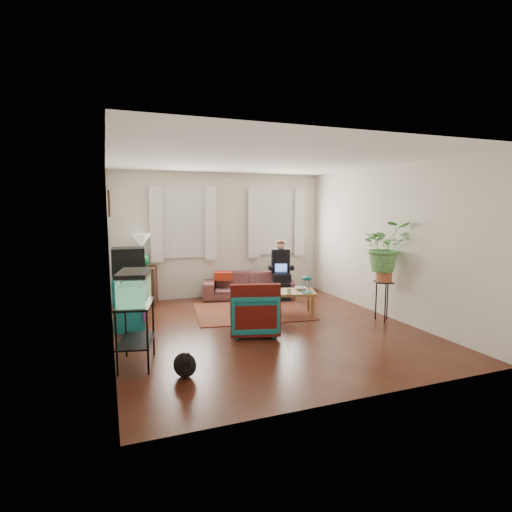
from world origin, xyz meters
name	(u,v)px	position (x,y,z in m)	size (l,w,h in m)	color
floor	(265,328)	(0.00, 0.00, 0.00)	(4.50, 5.00, 0.01)	#4F2B14
ceiling	(265,160)	(0.00, 0.00, 2.60)	(4.50, 5.00, 0.01)	white
wall_back	(221,235)	(0.00, 2.50, 1.30)	(4.50, 0.01, 2.60)	silver
wall_front	(363,270)	(0.00, -2.50, 1.30)	(4.50, 0.01, 2.60)	silver
wall_left	(110,252)	(-2.25, 0.00, 1.30)	(0.01, 5.00, 2.60)	silver
wall_right	(385,242)	(2.25, 0.00, 1.30)	(0.01, 5.00, 2.60)	silver
window_left	(183,224)	(-0.80, 2.48, 1.55)	(1.08, 0.04, 1.38)	white
window_right	(276,223)	(1.25, 2.48, 1.55)	(1.08, 0.04, 1.38)	white
curtains_left	(184,224)	(-0.80, 2.40, 1.55)	(1.36, 0.06, 1.50)	white
curtains_right	(277,223)	(1.25, 2.40, 1.55)	(1.36, 0.06, 1.50)	white
picture_frame	(110,204)	(-2.21, 0.85, 1.95)	(0.04, 0.32, 0.40)	#3D2616
area_rug	(252,311)	(0.14, 0.99, 0.01)	(2.00, 1.60, 0.01)	brown
sofa	(249,281)	(0.46, 2.05, 0.36)	(1.86, 0.73, 0.73)	brown
seated_person	(281,272)	(1.10, 1.85, 0.55)	(0.46, 0.57, 1.11)	black
side_table	(143,285)	(-1.65, 2.33, 0.36)	(0.50, 0.50, 0.73)	#432C19
table_lamp	(142,251)	(-1.65, 2.33, 1.04)	(0.37, 0.37, 0.67)	white
dresser	(129,300)	(-1.99, 0.91, 0.41)	(0.45, 0.91, 0.82)	#115169
crt_tv	(128,261)	(-1.97, 1.00, 1.03)	(0.50, 0.45, 0.43)	black
aquarium_stand	(136,335)	(-2.00, -0.83, 0.38)	(0.38, 0.68, 0.76)	black
aquarium	(134,287)	(-2.00, -0.83, 0.96)	(0.34, 0.62, 0.40)	#7FD899
black_cat	(185,362)	(-1.52, -1.36, 0.17)	(0.25, 0.39, 0.33)	black
armchair	(254,310)	(-0.25, -0.17, 0.36)	(0.70, 0.65, 0.72)	#11576B
serape_throw	(256,305)	(-0.32, -0.43, 0.51)	(0.72, 0.17, 0.59)	#9E0A0A
coffee_table	(285,303)	(0.63, 0.61, 0.21)	(1.03, 0.56, 0.43)	brown
cup_a	(272,290)	(0.38, 0.59, 0.47)	(0.12, 0.12, 0.09)	white
cup_b	(289,291)	(0.62, 0.43, 0.47)	(0.09, 0.09, 0.09)	beige
bowl	(300,288)	(0.93, 0.60, 0.45)	(0.20, 0.20, 0.05)	white
snack_tray	(269,288)	(0.41, 0.83, 0.44)	(0.32, 0.32, 0.04)	#B21414
birdcage	(307,284)	(0.92, 0.36, 0.58)	(0.17, 0.17, 0.30)	#115B6B
plant_stand	(383,301)	(2.02, -0.29, 0.33)	(0.28, 0.28, 0.66)	black
potted_plant	(385,254)	(2.02, -0.29, 1.12)	(0.76, 0.65, 0.84)	#599947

